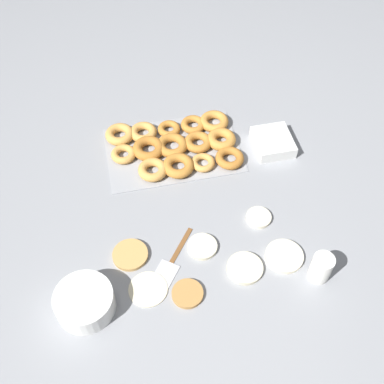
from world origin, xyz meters
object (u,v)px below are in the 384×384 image
pancake_6 (245,268)px  pancake_4 (259,217)px  pancake_0 (284,256)px  pancake_1 (188,294)px  spatula (167,270)px  container_stack (273,142)px  donut_tray (176,145)px  pancake_3 (202,247)px  pancake_2 (130,255)px  pancake_5 (148,289)px  batter_bowl (85,302)px  paper_cup (321,268)px

pancake_6 → pancake_4: bearing=-119.4°
pancake_0 → pancake_1: (0.31, 0.06, -0.00)m
spatula → pancake_6: bearing=116.2°
pancake_1 → pancake_4: 0.34m
pancake_6 → container_stack: size_ratio=0.74×
donut_tray → pancake_3: bearing=90.1°
pancake_0 → container_stack: container_stack is taller
pancake_2 → pancake_3: size_ratio=1.17×
pancake_0 → spatula: bearing=-5.0°
pancake_0 → pancake_4: size_ratio=1.43×
pancake_5 → pancake_6: size_ratio=1.05×
pancake_4 → donut_tray: size_ratio=0.17×
pancake_2 → batter_bowl: (0.14, 0.14, 0.03)m
pancake_5 → pancake_1: bearing=159.8°
pancake_0 → container_stack: 0.45m
pancake_5 → container_stack: 0.70m
pancake_6 → spatula: 0.23m
pancake_5 → donut_tray: (-0.18, -0.52, 0.01)m
paper_cup → spatula: size_ratio=0.43×
container_stack → spatula: bearing=41.9°
spatula → batter_bowl: bearing=-37.1°
pancake_1 → spatula: size_ratio=0.42×
pancake_0 → container_stack: (-0.11, -0.44, 0.02)m
pancake_6 → donut_tray: 0.53m
pancake_1 → pancake_2: bearing=-48.5°
batter_bowl → pancake_2: bearing=-135.7°
container_stack → paper_cup: paper_cup is taller
pancake_5 → donut_tray: donut_tray is taller
pancake_5 → container_stack: size_ratio=0.78×
pancake_5 → container_stack: container_stack is taller
pancake_1 → donut_tray: donut_tray is taller
pancake_4 → pancake_6: 0.19m
pancake_1 → pancake_5: size_ratio=0.80×
batter_bowl → paper_cup: bearing=176.3°
pancake_6 → spatula: (0.22, -0.04, -0.00)m
paper_cup → pancake_4: bearing=-64.5°
pancake_0 → pancake_5: size_ratio=1.02×
donut_tray → batter_bowl: size_ratio=2.86×
pancake_0 → pancake_2: 0.46m
pancake_4 → spatula: (0.32, 0.12, -0.00)m
batter_bowl → pancake_1: bearing=175.6°
pancake_5 → pancake_0: bearing=-177.5°
pancake_1 → pancake_6: bearing=-166.5°
batter_bowl → spatula: bearing=-164.5°
pancake_0 → pancake_2: bearing=-12.9°
pancake_3 → pancake_6: 0.14m
pancake_5 → paper_cup: (-0.49, 0.06, 0.04)m
batter_bowl → spatula: 0.25m
pancake_2 → paper_cup: 0.56m
pancake_5 → batter_bowl: batter_bowl is taller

